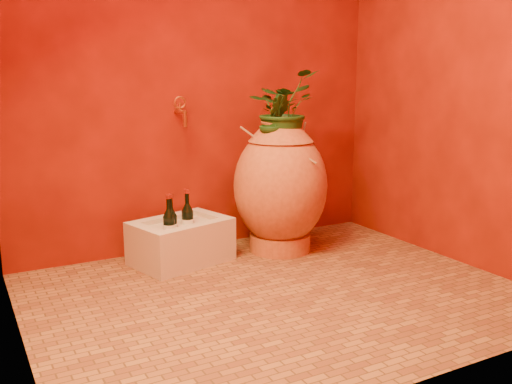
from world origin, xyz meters
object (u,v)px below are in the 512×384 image
amphora (280,186)px  wine_bottle_c (171,226)px  wine_bottle_b (169,227)px  stone_basin (181,242)px  wall_tap (181,110)px  wine_bottle_a (188,221)px

amphora → wine_bottle_c: 0.75m
wine_bottle_c → wine_bottle_b: bearing=-141.2°
stone_basin → wall_tap: size_ratio=3.51×
wine_bottle_a → wine_bottle_c: (-0.12, -0.04, -0.00)m
wine_bottle_c → stone_basin: bearing=29.6°
stone_basin → wine_bottle_a: bearing=0.9°
wall_tap → wine_bottle_a: bearing=-104.1°
wall_tap → amphora: bearing=-24.4°
stone_basin → wine_bottle_b: wine_bottle_b is taller
wine_bottle_c → amphora: bearing=-2.8°
amphora → wall_tap: bearing=155.6°
amphora → stone_basin: bearing=173.2°
wine_bottle_c → wall_tap: (0.17, 0.22, 0.66)m
wall_tap → stone_basin: bearing=-117.0°
wine_bottle_a → wine_bottle_b: size_ratio=1.03×
stone_basin → wine_bottle_a: (0.05, 0.00, 0.13)m
wine_bottle_b → wall_tap: (0.18, 0.24, 0.66)m
wine_bottle_b → wine_bottle_c: 0.02m
wine_bottle_c → wall_tap: size_ratio=1.62×
stone_basin → wine_bottle_a: 0.14m
wall_tap → wine_bottle_c: bearing=-126.8°
wine_bottle_a → wine_bottle_b: wine_bottle_a is taller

